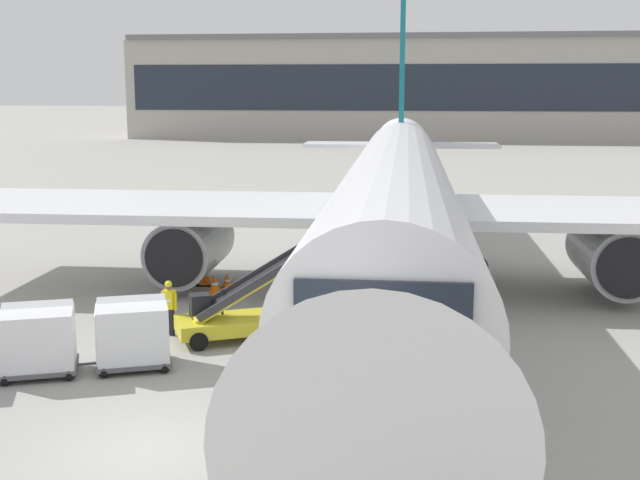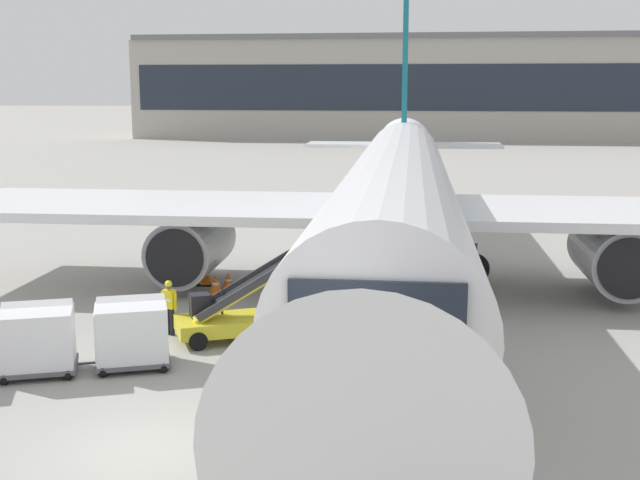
% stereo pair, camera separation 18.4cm
% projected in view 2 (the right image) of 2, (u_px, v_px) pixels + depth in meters
% --- Properties ---
extents(ground_plane, '(600.00, 600.00, 0.00)m').
position_uv_depth(ground_plane, '(144.00, 448.00, 17.71)').
color(ground_plane, '#9E9B93').
extents(parked_airplane, '(35.30, 45.80, 15.03)m').
position_uv_depth(parked_airplane, '(398.00, 197.00, 31.11)').
color(parked_airplane, white).
rests_on(parked_airplane, ground).
extents(belt_loader, '(5.19, 3.31, 3.35)m').
position_uv_depth(belt_loader, '(240.00, 310.00, 25.24)').
color(belt_loader, gold).
rests_on(belt_loader, ground).
extents(baggage_cart_lead, '(2.82, 2.21, 1.91)m').
position_uv_depth(baggage_cart_lead, '(132.00, 332.00, 22.69)').
color(baggage_cart_lead, '#515156').
rests_on(baggage_cart_lead, ground).
extents(baggage_cart_second, '(2.82, 2.21, 1.91)m').
position_uv_depth(baggage_cart_second, '(37.00, 338.00, 22.13)').
color(baggage_cart_second, '#515156').
rests_on(baggage_cart_second, ground).
extents(ground_crew_by_loader, '(0.36, 0.54, 1.74)m').
position_uv_depth(ground_crew_by_loader, '(276.00, 306.00, 25.35)').
color(ground_crew_by_loader, black).
rests_on(ground_crew_by_loader, ground).
extents(ground_crew_by_carts, '(0.55, 0.35, 1.74)m').
position_uv_depth(ground_crew_by_carts, '(169.00, 304.00, 25.60)').
color(ground_crew_by_carts, black).
rests_on(ground_crew_by_carts, ground).
extents(ground_crew_marshaller, '(0.54, 0.35, 1.74)m').
position_uv_depth(ground_crew_marshaller, '(136.00, 333.00, 22.55)').
color(ground_crew_marshaller, '#514C42').
rests_on(ground_crew_marshaller, ground).
extents(safety_cone_engine_keepout, '(0.68, 0.68, 0.76)m').
position_uv_depth(safety_cone_engine_keepout, '(216.00, 285.00, 30.65)').
color(safety_cone_engine_keepout, black).
rests_on(safety_cone_engine_keepout, ground).
extents(safety_cone_wingtip, '(0.67, 0.67, 0.76)m').
position_uv_depth(safety_cone_wingtip, '(206.00, 275.00, 32.22)').
color(safety_cone_wingtip, black).
rests_on(safety_cone_wingtip, ground).
extents(safety_cone_nose_mark, '(0.62, 0.62, 0.71)m').
position_uv_depth(safety_cone_nose_mark, '(228.00, 282.00, 31.31)').
color(safety_cone_nose_mark, black).
rests_on(safety_cone_nose_mark, ground).
extents(apron_guidance_line_lead_in, '(0.20, 110.00, 0.01)m').
position_uv_depth(apron_guidance_line_lead_in, '(397.00, 293.00, 30.96)').
color(apron_guidance_line_lead_in, yellow).
rests_on(apron_guidance_line_lead_in, ground).
extents(terminal_building, '(94.08, 18.64, 14.93)m').
position_uv_depth(terminal_building, '(455.00, 88.00, 122.52)').
color(terminal_building, '#A8A399').
rests_on(terminal_building, ground).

